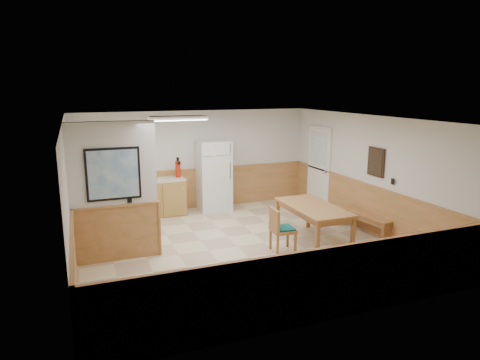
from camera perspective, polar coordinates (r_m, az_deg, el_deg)
name	(u,v)px	position (r m, az deg, el deg)	size (l,w,h in m)	color
ground	(237,246)	(8.51, -0.36, -8.84)	(6.00, 6.00, 0.00)	beige
ceiling	(237,119)	(7.96, -0.39, 8.19)	(6.00, 6.00, 0.02)	white
back_wall	(195,160)	(10.95, -5.98, 2.66)	(6.00, 0.02, 2.50)	silver
right_wall	(367,173)	(9.61, 16.59, 0.86)	(0.02, 6.00, 2.50)	silver
left_wall	(68,199)	(7.64, -21.91, -2.38)	(0.02, 6.00, 2.50)	silver
wainscot_back	(196,189)	(11.08, -5.86, -1.19)	(6.00, 0.04, 1.00)	#CA8151
wainscot_right	(364,207)	(9.77, 16.23, -3.47)	(0.04, 6.00, 1.00)	#CA8151
wainscot_left	(73,242)	(7.86, -21.33, -7.67)	(0.04, 6.00, 1.00)	#CA8151
partition_wall	(114,194)	(7.86, -16.43, -1.74)	(1.50, 0.20, 2.50)	silver
kitchen_counter	(151,197)	(10.56, -11.76, -2.28)	(2.20, 0.61, 1.00)	#AE853D
exterior_door	(319,167)	(11.16, 10.45, 1.66)	(0.07, 1.02, 2.15)	white
kitchen_window	(109,153)	(10.53, -17.08, 3.45)	(0.80, 0.04, 1.00)	white
wall_painting	(376,162)	(9.30, 17.66, 2.31)	(0.04, 0.50, 0.60)	#301D13
fluorescent_fixture	(178,118)	(8.98, -8.22, 8.18)	(1.20, 0.30, 0.09)	white
refrigerator	(214,176)	(10.77, -3.52, 0.57)	(0.79, 0.73, 1.77)	white
dining_table	(313,210)	(8.68, 9.72, -4.01)	(0.89, 1.77, 0.75)	#A9733D
dining_bench	(364,218)	(9.52, 16.18, -4.87)	(0.49, 1.49, 0.45)	#A9733D
dining_chair	(279,227)	(8.12, 5.22, -6.24)	(0.60, 0.44, 0.85)	#A9733D
fire_extinguisher	(178,169)	(10.57, -8.27, 1.53)	(0.15, 0.15, 0.50)	red
soap_bottle	(109,179)	(10.29, -17.10, 0.16)	(0.07, 0.07, 0.21)	#198C2C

